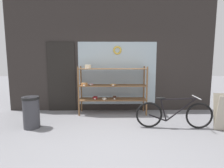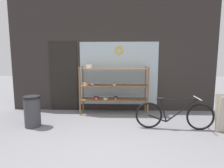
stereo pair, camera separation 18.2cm
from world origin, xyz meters
name	(u,v)px [view 1 (the left image)]	position (x,y,z in m)	size (l,w,h in m)	color
ground_plane	(111,147)	(0.00, 0.00, 0.00)	(30.00, 30.00, 0.00)	gray
storefront_facade	(109,57)	(-0.04, 2.42, 1.64)	(6.25, 0.13, 3.36)	#2D2826
display_case	(110,85)	(-0.02, 2.04, 0.84)	(1.94, 0.48, 1.43)	brown
bicycle	(174,114)	(1.43, 0.89, 0.33)	(1.73, 0.46, 0.73)	black
trash_bin	(31,111)	(-1.82, 0.94, 0.39)	(0.38, 0.38, 0.73)	#38383D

